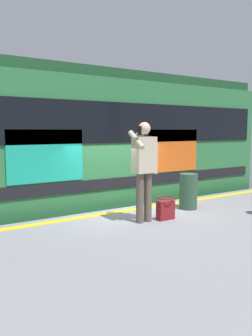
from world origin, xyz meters
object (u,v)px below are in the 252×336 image
Objects in this scene: handbag at (166,209)px; trash_bin at (188,191)px; passenger at (144,163)px; train_carriage at (88,140)px.

trash_bin is at bearing -156.51° from handbag.
passenger is 0.98m from handbag.
passenger reaches higher than handbag.
trash_bin is (-0.98, -0.42, 0.17)m from handbag.
trash_bin is at bearing 110.47° from train_carriage.
trash_bin is (-1.42, -0.33, -0.70)m from passenger.
train_carriage is 5.22× the size of passenger.
passenger is 2.41× the size of trash_bin.
train_carriage is 3.09m from passenger.
train_carriage reaches higher than handbag.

